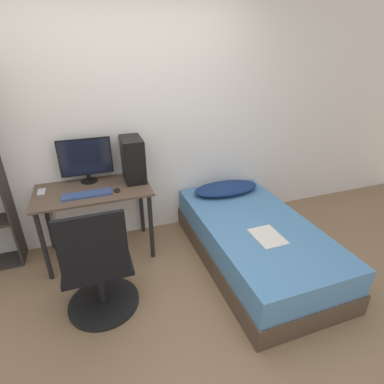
% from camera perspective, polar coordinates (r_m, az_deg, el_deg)
% --- Properties ---
extents(ground_plane, '(14.00, 14.00, 0.00)m').
position_cam_1_polar(ground_plane, '(2.55, -3.74, -25.02)').
color(ground_plane, '#846647').
extents(wall_back, '(8.00, 0.05, 2.50)m').
position_cam_1_polar(wall_back, '(3.20, -12.35, 12.32)').
color(wall_back, silver).
rests_on(wall_back, ground_plane).
extents(desk, '(1.08, 0.61, 0.74)m').
position_cam_1_polar(desk, '(3.08, -18.05, -1.41)').
color(desk, brown).
rests_on(desk, ground_plane).
extents(office_chair, '(0.59, 0.59, 1.00)m').
position_cam_1_polar(office_chair, '(2.53, -17.30, -14.64)').
color(office_chair, black).
rests_on(office_chair, ground_plane).
extents(bed, '(1.01, 1.89, 0.45)m').
position_cam_1_polar(bed, '(3.10, 11.74, -9.13)').
color(bed, '#4C3D2D').
rests_on(bed, ground_plane).
extents(pillow, '(0.77, 0.36, 0.11)m').
position_cam_1_polar(pillow, '(3.48, 6.49, 0.71)').
color(pillow, navy).
rests_on(pillow, bed).
extents(magazine, '(0.24, 0.32, 0.01)m').
position_cam_1_polar(magazine, '(2.78, 14.19, -8.22)').
color(magazine, silver).
rests_on(magazine, bed).
extents(monitor, '(0.50, 0.17, 0.44)m').
position_cam_1_polar(monitor, '(3.13, -19.57, 5.96)').
color(monitor, black).
rests_on(monitor, desk).
extents(keyboard, '(0.44, 0.13, 0.02)m').
position_cam_1_polar(keyboard, '(2.91, -19.33, -0.45)').
color(keyboard, '#33477A').
rests_on(keyboard, desk).
extents(pc_tower, '(0.20, 0.35, 0.43)m').
position_cam_1_polar(pc_tower, '(3.07, -11.22, 6.15)').
color(pc_tower, black).
rests_on(pc_tower, desk).
extents(mouse, '(0.06, 0.09, 0.02)m').
position_cam_1_polar(mouse, '(2.92, -14.09, 0.34)').
color(mouse, black).
rests_on(mouse, desk).
extents(phone, '(0.07, 0.14, 0.01)m').
position_cam_1_polar(phone, '(3.15, -26.74, 0.04)').
color(phone, '#B7B7BC').
rests_on(phone, desk).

